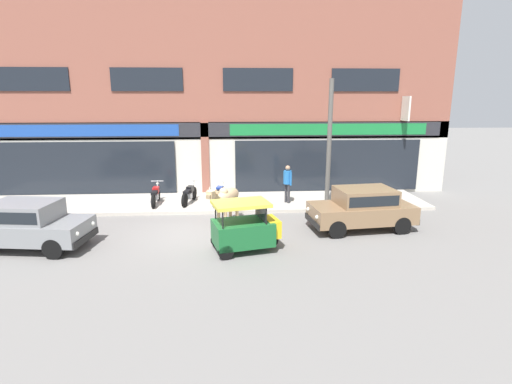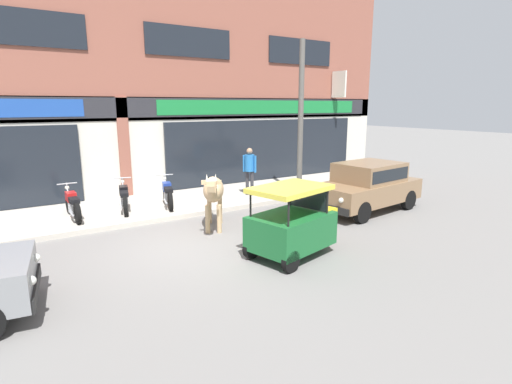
{
  "view_description": "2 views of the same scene",
  "coord_description": "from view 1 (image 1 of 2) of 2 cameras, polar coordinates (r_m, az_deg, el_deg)",
  "views": [
    {
      "loc": [
        1.18,
        -12.97,
        4.52
      ],
      "look_at": [
        2.07,
        1.0,
        1.17
      ],
      "focal_mm": 28.0,
      "sensor_mm": 36.0,
      "label": 1
    },
    {
      "loc": [
        -3.41,
        -8.01,
        3.14
      ],
      "look_at": [
        2.34,
        1.0,
        0.8
      ],
      "focal_mm": 28.0,
      "sensor_mm": 36.0,
      "label": 2
    }
  ],
  "objects": [
    {
      "name": "ground_plane",
      "position": [
        13.78,
        -8.39,
        -5.83
      ],
      "size": [
        90.0,
        90.0,
        0.0
      ],
      "primitive_type": "plane",
      "color": "slate"
    },
    {
      "name": "sidewalk",
      "position": [
        17.42,
        -7.41,
        -1.46
      ],
      "size": [
        19.0,
        3.26,
        0.14
      ],
      "primitive_type": "cube",
      "color": "#B7AFA3",
      "rests_on": "ground"
    },
    {
      "name": "shop_building",
      "position": [
        18.73,
        -7.41,
        12.26
      ],
      "size": [
        23.0,
        1.4,
        8.76
      ],
      "color": "#8E5142",
      "rests_on": "ground"
    },
    {
      "name": "cow",
      "position": [
        14.32,
        -4.27,
        -0.78
      ],
      "size": [
        1.28,
        1.94,
        1.61
      ],
      "color": "tan",
      "rests_on": "ground"
    },
    {
      "name": "car_0",
      "position": [
        13.9,
        -29.92,
        -3.85
      ],
      "size": [
        3.75,
        2.05,
        1.46
      ],
      "color": "black",
      "rests_on": "ground"
    },
    {
      "name": "car_1",
      "position": [
        14.29,
        14.98,
        -2.04
      ],
      "size": [
        3.74,
        1.98,
        1.46
      ],
      "color": "black",
      "rests_on": "ground"
    },
    {
      "name": "auto_rickshaw",
      "position": [
        11.96,
        -1.56,
        -5.38
      ],
      "size": [
        2.14,
        1.54,
        1.52
      ],
      "color": "black",
      "rests_on": "ground"
    },
    {
      "name": "motorcycle_0",
      "position": [
        17.16,
        -14.15,
        -0.43
      ],
      "size": [
        0.52,
        1.81,
        0.88
      ],
      "color": "black",
      "rests_on": "sidewalk"
    },
    {
      "name": "motorcycle_1",
      "position": [
        17.04,
        -9.51,
        -0.3
      ],
      "size": [
        0.65,
        1.79,
        0.88
      ],
      "color": "black",
      "rests_on": "sidewalk"
    },
    {
      "name": "motorcycle_2",
      "position": [
        16.81,
        -5.32,
        -0.36
      ],
      "size": [
        0.68,
        1.78,
        0.88
      ],
      "color": "black",
      "rests_on": "sidewalk"
    },
    {
      "name": "pedestrian",
      "position": [
        16.78,
        4.53,
        1.72
      ],
      "size": [
        0.32,
        0.43,
        1.6
      ],
      "color": "#2D2D33",
      "rests_on": "sidewalk"
    },
    {
      "name": "utility_pole",
      "position": [
        16.05,
        10.4,
        6.61
      ],
      "size": [
        0.18,
        0.18,
        5.06
      ],
      "primitive_type": "cylinder",
      "color": "#595651",
      "rests_on": "sidewalk"
    }
  ]
}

